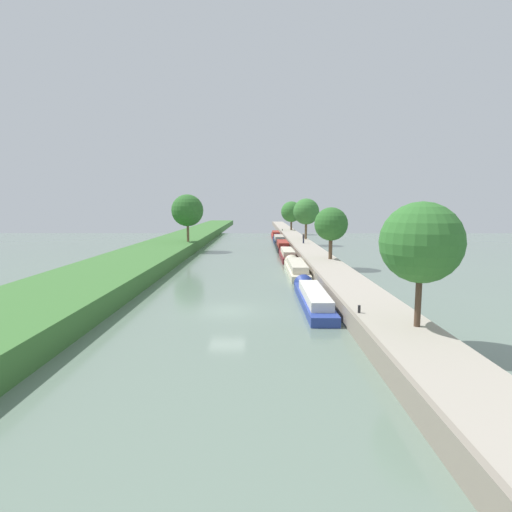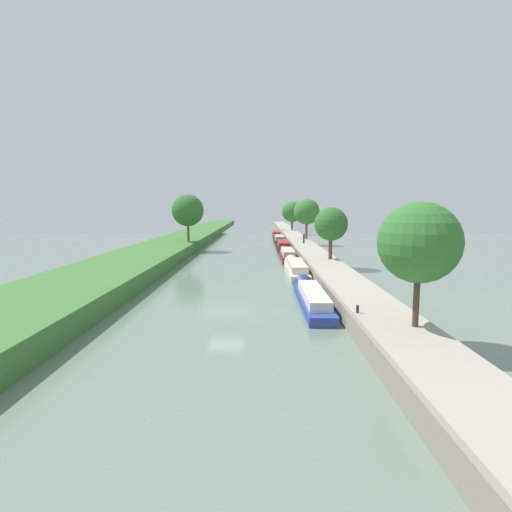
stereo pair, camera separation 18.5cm
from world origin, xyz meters
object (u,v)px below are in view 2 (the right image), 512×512
object	(u,v)px
mooring_bollard_far	(283,230)
narrowboat_cream	(296,268)
person_walking	(304,238)
narrowboat_navy	(279,239)
narrowboat_red	(276,235)
mooring_bollard_near	(358,309)
narrowboat_blue	(311,297)
narrowboat_black	(283,246)
narrowboat_maroon	(287,254)

from	to	relation	value
mooring_bollard_far	narrowboat_cream	bearing A→B (deg)	-91.80
person_walking	mooring_bollard_far	xyz separation A→B (m)	(-1.57, 32.99, -0.65)
narrowboat_navy	person_walking	xyz separation A→B (m)	(3.37, -15.00, 1.46)
person_walking	narrowboat_navy	bearing A→B (deg)	102.67
narrowboat_red	mooring_bollard_near	distance (m)	70.86
narrowboat_blue	narrowboat_black	distance (m)	37.93
narrowboat_cream	narrowboat_black	bearing A→B (deg)	90.26
narrowboat_blue	narrowboat_navy	size ratio (longest dim) A/B	1.05
narrowboat_black	narrowboat_cream	bearing A→B (deg)	-89.74
narrowboat_blue	narrowboat_red	size ratio (longest dim) A/B	1.06
narrowboat_black	narrowboat_blue	bearing A→B (deg)	-89.90
narrowboat_red	person_walking	world-z (taller)	person_walking
narrowboat_blue	mooring_bollard_near	world-z (taller)	mooring_bollard_near
narrowboat_navy	narrowboat_red	size ratio (longest dim) A/B	1.01
narrowboat_black	narrowboat_navy	size ratio (longest dim) A/B	1.03
narrowboat_navy	narrowboat_black	bearing A→B (deg)	-90.21
narrowboat_blue	narrowboat_red	world-z (taller)	narrowboat_red
narrowboat_cream	narrowboat_blue	bearing A→B (deg)	-90.18
narrowboat_black	mooring_bollard_far	distance (m)	31.68
narrowboat_maroon	mooring_bollard_near	xyz separation A→B (m)	(1.89, -32.84, 0.79)
narrowboat_red	mooring_bollard_far	xyz separation A→B (m)	(1.89, 5.70, 0.78)
narrowboat_cream	person_walking	world-z (taller)	person_walking
narrowboat_cream	mooring_bollard_near	size ratio (longest dim) A/B	27.58
narrowboat_maroon	narrowboat_red	world-z (taller)	narrowboat_red
narrowboat_black	mooring_bollard_far	size ratio (longest dim) A/B	26.96
narrowboat_blue	narrowboat_black	bearing A→B (deg)	90.10
narrowboat_red	mooring_bollard_far	size ratio (longest dim) A/B	25.99
narrowboat_blue	narrowboat_maroon	distance (m)	25.85
narrowboat_black	narrowboat_red	bearing A→B (deg)	90.08
narrowboat_blue	narrowboat_maroon	bearing A→B (deg)	90.22
mooring_bollard_near	mooring_bollard_far	size ratio (longest dim) A/B	1.00
narrowboat_maroon	mooring_bollard_near	world-z (taller)	mooring_bollard_near
narrowboat_blue	narrowboat_maroon	size ratio (longest dim) A/B	1.08
narrowboat_blue	narrowboat_navy	bearing A→B (deg)	90.02
narrowboat_cream	mooring_bollard_near	bearing A→B (deg)	-85.24
narrowboat_blue	person_walking	size ratio (longest dim) A/B	7.46
narrowboat_black	mooring_bollard_far	world-z (taller)	mooring_bollard_far
person_walking	mooring_bollard_far	world-z (taller)	person_walking
narrowboat_navy	person_walking	world-z (taller)	person_walking
person_walking	mooring_bollard_near	distance (m)	43.57
narrowboat_blue	narrowboat_maroon	xyz separation A→B (m)	(-0.10, 25.85, 0.06)
mooring_bollard_near	person_walking	bearing A→B (deg)	87.94
mooring_bollard_far	mooring_bollard_near	bearing A→B (deg)	-90.00
narrowboat_black	mooring_bollard_near	bearing A→B (deg)	-87.64
narrowboat_black	narrowboat_navy	distance (m)	13.63
narrowboat_navy	mooring_bollard_far	bearing A→B (deg)	84.27
narrowboat_red	person_walking	bearing A→B (deg)	-82.78
narrowboat_blue	narrowboat_black	world-z (taller)	narrowboat_black
narrowboat_navy	mooring_bollard_near	xyz separation A→B (m)	(1.80, -58.54, 0.81)
narrowboat_navy	mooring_bollard_far	distance (m)	18.10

